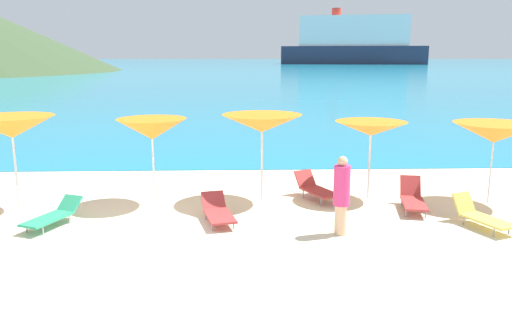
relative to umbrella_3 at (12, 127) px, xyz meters
name	(u,v)px	position (x,y,z in m)	size (l,w,h in m)	color
ground_plane	(177,158)	(3.08, 7.45, -2.29)	(50.00, 100.00, 0.30)	beige
ocean_water	(233,63)	(3.08, 224.45, -2.13)	(650.00, 440.00, 0.02)	teal
umbrella_3	(12,127)	(0.00, 0.00, 0.00)	(2.20, 2.20, 2.41)	silver
umbrella_4	(152,129)	(3.31, 0.58, -0.15)	(1.89, 1.89, 2.26)	silver
umbrella_5	(262,124)	(6.16, 0.75, -0.04)	(2.31, 2.31, 2.34)	silver
umbrella_6	(371,129)	(9.10, 0.94, -0.22)	(1.94, 1.94, 2.12)	silver
umbrella_7	(494,133)	(12.18, 0.33, -0.25)	(2.29, 2.29, 2.14)	silver
lounge_chair_0	(413,198)	(9.96, -0.18, -1.84)	(0.83, 1.63, 0.74)	#A53333
lounge_chair_2	(53,215)	(1.26, -1.16, -1.88)	(1.08, 1.64, 0.55)	#268C66
lounge_chair_7	(316,188)	(7.64, 0.82, -1.83)	(1.18, 1.66, 0.68)	#A53333
lounge_chair_9	(218,211)	(5.04, -1.00, -1.88)	(0.92, 1.62, 0.57)	#A53333
lounge_chair_10	(481,215)	(11.06, -1.59, -1.86)	(1.04, 1.57, 0.67)	#D8BF4C
beachgoer_3	(342,194)	(7.76, -1.95, -1.22)	(0.36, 0.36, 1.75)	#DBAA84
cruise_ship	(353,43)	(52.28, 197.97, 6.41)	(58.76, 22.61, 22.24)	#262D47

